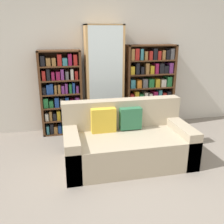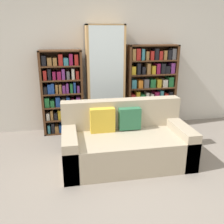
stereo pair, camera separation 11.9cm
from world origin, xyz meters
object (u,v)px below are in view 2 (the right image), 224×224
object	(u,v)px
bookshelf_left	(62,94)
bookshelf_right	(151,88)
display_cabinet	(105,80)
couch	(125,142)
wine_bottle	(130,130)

from	to	relation	value
bookshelf_left	bookshelf_right	size ratio (longest dim) A/B	0.95
display_cabinet	bookshelf_right	world-z (taller)	display_cabinet
display_cabinet	bookshelf_left	bearing A→B (deg)	178.87
couch	wine_bottle	distance (m)	0.87
bookshelf_left	wine_bottle	xyz separation A→B (m)	(1.17, -0.53, -0.59)
display_cabinet	wine_bottle	distance (m)	1.03
display_cabinet	bookshelf_right	distance (m)	0.92
bookshelf_left	display_cabinet	xyz separation A→B (m)	(0.80, -0.02, 0.23)
bookshelf_right	bookshelf_left	bearing A→B (deg)	179.99
couch	wine_bottle	world-z (taller)	couch
bookshelf_left	bookshelf_right	bearing A→B (deg)	-0.01
couch	wine_bottle	size ratio (longest dim) A/B	4.61
bookshelf_right	wine_bottle	size ratio (longest dim) A/B	4.10
couch	wine_bottle	bearing A→B (deg)	70.97
bookshelf_left	wine_bottle	size ratio (longest dim) A/B	3.91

